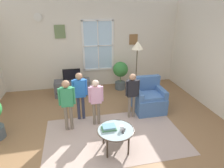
{
  "coord_description": "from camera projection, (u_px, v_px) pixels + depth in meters",
  "views": [
    {
      "loc": [
        -0.71,
        -3.46,
        2.66
      ],
      "look_at": [
        0.14,
        0.56,
        0.98
      ],
      "focal_mm": 31.71,
      "sensor_mm": 36.0,
      "label": 1
    }
  ],
  "objects": [
    {
      "name": "tv_stand",
      "position": [
        73.0,
        88.0,
        6.13
      ],
      "size": [
        1.08,
        0.43,
        0.47
      ],
      "color": "#4C4C51",
      "rests_on": "ground_plane"
    },
    {
      "name": "cup",
      "position": [
        122.0,
        128.0,
        3.68
      ],
      "size": [
        0.07,
        0.07,
        0.1
      ],
      "primitive_type": "cylinder",
      "color": "white",
      "rests_on": "coffee_table"
    },
    {
      "name": "back_wall",
      "position": [
        92.0,
        46.0,
        6.46
      ],
      "size": [
        5.71,
        0.17,
        2.76
      ],
      "color": "beige",
      "rests_on": "ground_plane"
    },
    {
      "name": "floor_lamp",
      "position": [
        137.0,
        51.0,
        5.44
      ],
      "size": [
        0.32,
        0.32,
        1.71
      ],
      "color": "black",
      "rests_on": "ground_plane"
    },
    {
      "name": "person_blue_shirt",
      "position": [
        80.0,
        91.0,
        4.64
      ],
      "size": [
        0.36,
        0.16,
        1.2
      ],
      "color": "#333851",
      "rests_on": "ground_plane"
    },
    {
      "name": "remote_near_books",
      "position": [
        124.0,
        131.0,
        3.67
      ],
      "size": [
        0.1,
        0.14,
        0.02
      ],
      "primitive_type": "cube",
      "rotation": [
        0.0,
        0.0,
        -0.52
      ],
      "color": "black",
      "rests_on": "coffee_table"
    },
    {
      "name": "book_stack",
      "position": [
        109.0,
        127.0,
        3.74
      ],
      "size": [
        0.28,
        0.19,
        0.07
      ],
      "color": "#54935E",
      "rests_on": "coffee_table"
    },
    {
      "name": "coffee_table",
      "position": [
        116.0,
        131.0,
        3.74
      ],
      "size": [
        0.72,
        0.72,
        0.46
      ],
      "color": "#99B2B7",
      "rests_on": "ground_plane"
    },
    {
      "name": "person_pink_shirt",
      "position": [
        96.0,
        97.0,
        4.44
      ],
      "size": [
        0.34,
        0.15,
        1.12
      ],
      "color": "#726656",
      "rests_on": "ground_plane"
    },
    {
      "name": "area_rug",
      "position": [
        115.0,
        136.0,
        4.27
      ],
      "size": [
        2.94,
        1.82,
        0.01
      ],
      "primitive_type": "cube",
      "color": "tan",
      "rests_on": "ground_plane"
    },
    {
      "name": "potted_plant_by_window",
      "position": [
        120.0,
        73.0,
        6.43
      ],
      "size": [
        0.49,
        0.49,
        0.93
      ],
      "color": "#4C565B",
      "rests_on": "ground_plane"
    },
    {
      "name": "television",
      "position": [
        72.0,
        75.0,
        5.96
      ],
      "size": [
        0.52,
        0.08,
        0.37
      ],
      "color": "#4C4C4C",
      "rests_on": "tv_stand"
    },
    {
      "name": "ground_plane",
      "position": [
        111.0,
        136.0,
        4.28
      ],
      "size": [
        6.31,
        6.46,
        0.02
      ],
      "primitive_type": "cube",
      "color": "olive"
    },
    {
      "name": "armchair",
      "position": [
        148.0,
        99.0,
        5.22
      ],
      "size": [
        0.76,
        0.74,
        0.87
      ],
      "color": "#476B9E",
      "rests_on": "ground_plane"
    },
    {
      "name": "person_green_shirt",
      "position": [
        67.0,
        100.0,
        4.22
      ],
      "size": [
        0.36,
        0.16,
        1.19
      ],
      "color": "#726656",
      "rests_on": "ground_plane"
    },
    {
      "name": "person_black_shirt",
      "position": [
        132.0,
        91.0,
        4.73
      ],
      "size": [
        0.35,
        0.16,
        1.15
      ],
      "color": "#726656",
      "rests_on": "ground_plane"
    }
  ]
}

